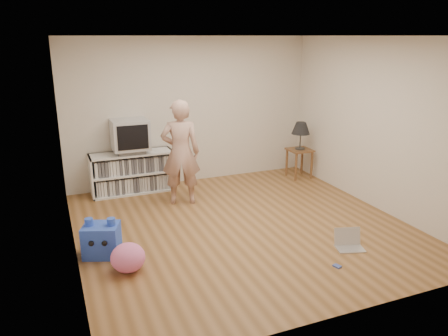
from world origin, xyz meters
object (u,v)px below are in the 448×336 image
side_table (299,156)px  laptop (349,242)px  person (181,153)px  media_unit (132,172)px  crt_tv (130,134)px  dvd_deck (131,151)px  table_lamp (301,129)px  plush_pink (128,258)px  plush_blue (102,240)px

side_table → laptop: side_table is taller
person → laptop: bearing=140.1°
media_unit → crt_tv: 0.67m
side_table → person: bearing=-169.9°
dvd_deck → table_lamp: (3.09, -0.37, 0.21)m
dvd_deck → media_unit: bearing=90.0°
table_lamp → side_table: bearing=0.0°
plush_pink → dvd_deck: bearing=77.9°
dvd_deck → person: size_ratio=0.27×
media_unit → side_table: media_unit is taller
media_unit → table_lamp: bearing=-7.1°
media_unit → plush_blue: (-0.80, -2.17, -0.14)m
person → plush_blue: 2.06m
side_table → laptop: bearing=-108.9°
media_unit → person: size_ratio=0.84×
crt_tv → side_table: crt_tv is taller
laptop → plush_pink: bearing=-173.5°
person → laptop: 2.87m
crt_tv → person: size_ratio=0.36×
crt_tv → plush_pink: size_ratio=1.52×
laptop → plush_blue: (-2.95, 0.97, 0.14)m
side_table → plush_blue: side_table is taller
media_unit → dvd_deck: 0.39m
side_table → person: person is taller
table_lamp → laptop: (-0.94, -2.75, -0.88)m
media_unit → side_table: 3.12m
crt_tv → plush_pink: crt_tv is taller
dvd_deck → plush_blue: 2.35m
dvd_deck → table_lamp: 3.12m
laptop → plush_blue: size_ratio=0.79×
table_lamp → person: bearing=-169.9°
dvd_deck → laptop: bearing=-55.4°
plush_pink → media_unit: bearing=78.0°
media_unit → side_table: size_ratio=2.55×
dvd_deck → laptop: 3.85m
crt_tv → person: bearing=-51.9°
crt_tv → side_table: bearing=-6.8°
dvd_deck → side_table: bearing=-6.8°
person → dvd_deck: bearing=-35.3°
plush_blue → plush_pink: size_ratio=1.30×
side_table → plush_pink: size_ratio=1.39×
side_table → plush_pink: (-3.66, -2.28, -0.25)m
dvd_deck → crt_tv: size_ratio=0.75×
crt_tv → plush_blue: crt_tv is taller
dvd_deck → side_table: (3.09, -0.37, -0.32)m
table_lamp → dvd_deck: bearing=173.2°
plush_blue → plush_pink: 0.55m
laptop → media_unit: bearing=140.8°
media_unit → plush_blue: bearing=-110.2°
media_unit → person: (0.63, -0.83, 0.49)m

